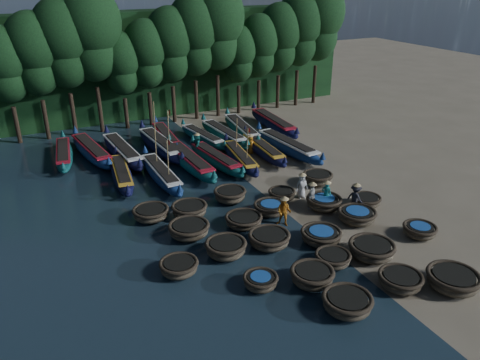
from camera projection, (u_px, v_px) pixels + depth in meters
name	position (u px, v px, depth m)	size (l,w,h in m)	color
ground	(279.00, 207.00, 28.94)	(120.00, 120.00, 0.00)	#7A6F59
foliage_wall	(159.00, 64.00, 46.12)	(40.00, 3.00, 10.00)	black
coracle_2	(347.00, 303.00, 19.93)	(2.36, 2.36, 0.77)	brown
coracle_3	(400.00, 280.00, 21.47)	(2.09, 2.09, 0.70)	brown
coracle_4	(453.00, 280.00, 21.37)	(3.01, 3.01, 0.82)	brown
coracle_5	(261.00, 281.00, 21.44)	(1.83, 1.83, 0.65)	brown
coracle_6	(312.00, 276.00, 21.62)	(2.09, 2.09, 0.83)	brown
coracle_7	(333.00, 258.00, 23.12)	(2.18, 2.18, 0.66)	brown
coracle_8	(372.00, 249.00, 23.71)	(2.89, 2.89, 0.81)	brown
coracle_9	(420.00, 230.00, 25.61)	(2.14, 2.14, 0.67)	brown
coracle_10	(179.00, 267.00, 22.42)	(2.34, 2.34, 0.70)	brown
coracle_11	(226.00, 248.00, 23.81)	(2.19, 2.19, 0.84)	brown
coracle_12	(269.00, 239.00, 24.65)	(2.66, 2.66, 0.79)	brown
coracle_13	(321.00, 235.00, 25.02)	(2.69, 2.69, 0.73)	brown
coracle_14	(357.00, 215.00, 27.08)	(2.38, 2.38, 0.75)	brown
coracle_15	(189.00, 229.00, 25.57)	(2.59, 2.59, 0.79)	brown
coracle_16	(244.00, 220.00, 26.60)	(2.43, 2.43, 0.70)	brown
coracle_17	(270.00, 208.00, 27.97)	(2.17, 2.17, 0.71)	brown
coracle_18	(324.00, 202.00, 28.59)	(2.25, 2.25, 0.77)	brown
coracle_19	(366.00, 200.00, 28.95)	(1.82, 1.82, 0.66)	brown
coracle_20	(151.00, 213.00, 27.36)	(2.56, 2.56, 0.73)	brown
coracle_21	(189.00, 210.00, 27.68)	(2.34, 2.34, 0.79)	brown
coracle_22	(230.00, 195.00, 29.46)	(2.24, 2.24, 0.83)	brown
coracle_23	(282.00, 194.00, 29.66)	(1.79, 1.79, 0.69)	brown
coracle_24	(318.00, 178.00, 31.84)	(2.24, 2.24, 0.83)	brown
long_boat_2	(122.00, 174.00, 32.40)	(2.16, 7.48, 1.32)	#0E1135
long_boat_3	(161.00, 174.00, 32.34)	(1.46, 8.09, 3.43)	navy
long_boat_4	(190.00, 161.00, 34.35)	(1.87, 8.86, 1.56)	#0E4F4B
long_boat_5	(216.00, 159.00, 34.94)	(2.20, 7.87, 1.39)	#0E4F4B
long_boat_6	(240.00, 157.00, 35.21)	(2.36, 7.57, 3.25)	#0E1135
long_boat_7	(263.00, 149.00, 36.81)	(1.94, 7.85, 1.38)	#0E1135
long_boat_8	(288.00, 146.00, 37.26)	(2.25, 8.95, 1.58)	navy
long_boat_9	(64.00, 154.00, 35.85)	(2.23, 7.65, 1.35)	#0E4F4B
long_boat_10	(91.00, 150.00, 36.37)	(2.62, 8.69, 1.54)	navy
long_boat_11	(122.00, 151.00, 36.24)	(2.14, 8.93, 1.58)	#0E1135
long_boat_12	(161.00, 145.00, 37.44)	(2.20, 9.11, 3.88)	#0E1135
long_boat_13	(166.00, 137.00, 39.50)	(1.96, 7.94, 1.40)	navy
long_boat_14	(203.00, 137.00, 39.67)	(2.28, 7.23, 1.29)	#0E4F4B
long_boat_15	(224.00, 134.00, 40.12)	(2.00, 8.32, 1.47)	#0E4F4B
long_boat_16	(241.00, 129.00, 41.35)	(2.59, 8.65, 1.53)	#0E4F4B
long_boat_17	(273.00, 123.00, 42.85)	(2.13, 9.20, 1.62)	#0E1135
fisherman_0	(302.00, 185.00, 29.83)	(0.88, 0.65, 1.83)	silver
fisherman_1	(326.00, 193.00, 28.64)	(0.72, 0.72, 1.88)	#1A7068
fisherman_2	(284.00, 211.00, 26.53)	(1.06, 1.06, 1.93)	orange
fisherman_3	(356.00, 197.00, 28.09)	(0.90, 1.27, 1.99)	black
fisherman_4	(312.00, 195.00, 28.42)	(1.01, 0.96, 1.89)	silver
fisherman_5	(197.00, 144.00, 36.82)	(0.85, 1.68, 1.93)	#1A7068
fisherman_6	(250.00, 143.00, 37.16)	(0.56, 0.79, 1.71)	orange
tree_1	(4.00, 64.00, 37.05)	(4.09, 4.09, 9.65)	black
tree_2	(34.00, 53.00, 37.70)	(4.51, 4.51, 10.63)	black
tree_3	(63.00, 42.00, 38.35)	(4.92, 4.92, 11.60)	black
tree_4	(90.00, 32.00, 39.00)	(5.34, 5.34, 12.58)	black
tree_5	(121.00, 63.00, 41.04)	(3.68, 3.68, 8.68)	black
tree_6	(146.00, 53.00, 41.69)	(4.09, 4.09, 9.65)	black
tree_7	(170.00, 44.00, 42.34)	(4.51, 4.51, 10.63)	black
tree_8	(194.00, 35.00, 42.99)	(4.92, 4.92, 11.60)	black
tree_9	(216.00, 26.00, 43.65)	(5.34, 5.34, 12.58)	black
tree_10	(239.00, 54.00, 45.68)	(3.68, 3.68, 8.68)	black
tree_11	(259.00, 45.00, 46.33)	(4.09, 4.09, 9.65)	black
tree_12	(280.00, 37.00, 46.99)	(4.51, 4.51, 10.63)	black
tree_13	(299.00, 28.00, 47.64)	(4.92, 4.92, 11.60)	black
tree_14	(318.00, 20.00, 48.29)	(5.34, 5.34, 12.58)	black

